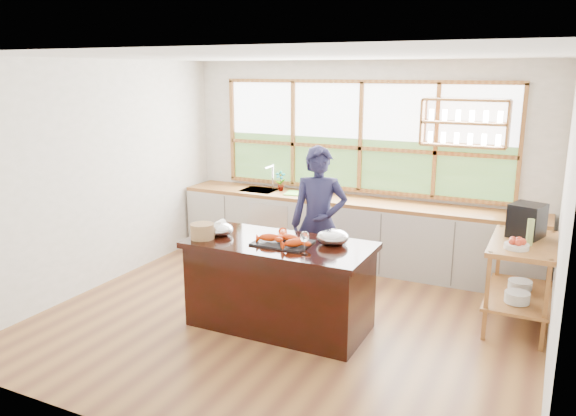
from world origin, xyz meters
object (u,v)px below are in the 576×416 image
Objects in this scene: cook at (319,223)px; wicker_basket at (202,231)px; espresso_machine at (527,220)px; island at (280,284)px.

cook reaches higher than wicker_basket.
espresso_machine is (2.15, 0.38, 0.19)m from cook.
wicker_basket is (-0.81, -1.13, 0.10)m from cook.
cook is 5.08× the size of espresso_machine.
cook is 7.23× the size of wicker_basket.
island is 0.95m from wicker_basket.
island is 7.61× the size of wicker_basket.
cook is 1.39m from wicker_basket.
espresso_machine is at bearing 30.43° from island.
cook is at bearing 54.30° from wicker_basket.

